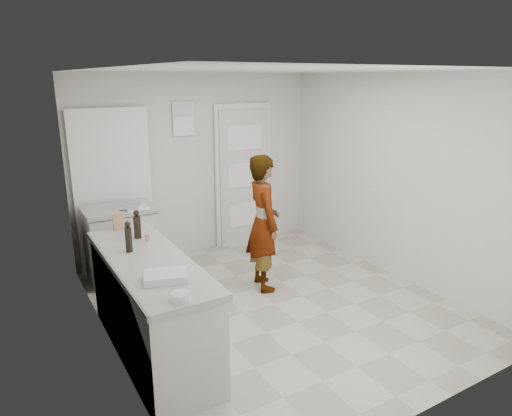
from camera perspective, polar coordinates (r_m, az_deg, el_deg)
ground at (r=5.20m, az=2.32°, el=-11.92°), size 4.00×4.00×0.00m
room_shell at (r=6.41m, az=-8.44°, el=3.14°), size 4.00×4.00×4.00m
main_counter at (r=4.29m, az=-12.95°, el=-12.30°), size 0.64×1.96×0.93m
side_counter at (r=5.89m, az=-16.42°, el=-4.57°), size 0.84×0.61×0.93m
person at (r=5.30m, az=0.92°, el=-1.89°), size 0.50×0.66×1.61m
cake_mix_box at (r=4.87m, az=-16.83°, el=-1.64°), size 0.11×0.05×0.18m
spice_jar at (r=4.49m, az=-13.40°, el=-3.59°), size 0.05×0.05×0.07m
oil_cruet_a at (r=4.57m, az=-14.64°, el=-2.03°), size 0.07×0.07×0.28m
oil_cruet_b at (r=4.23m, az=-15.66°, el=-3.53°), size 0.06×0.06×0.29m
baking_dish at (r=3.63m, az=-11.21°, el=-8.42°), size 0.38×0.32×0.06m
egg_bowl at (r=3.31m, az=-9.36°, el=-10.83°), size 0.14×0.14×0.05m
papers at (r=5.66m, az=-14.69°, el=0.07°), size 0.28×0.35×0.01m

